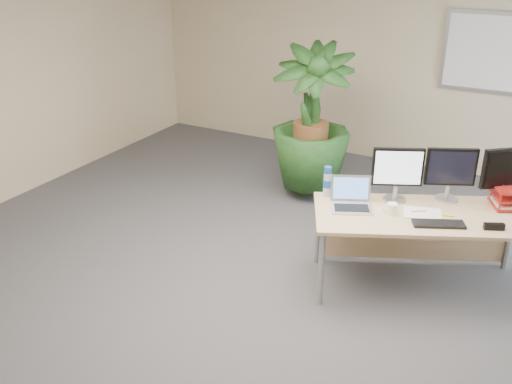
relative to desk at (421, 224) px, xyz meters
The scene contains 16 objects.
floor 1.71m from the desk, 131.61° to the right, with size 8.00×8.00×0.00m, color #414146.
back_wall 3.09m from the desk, 111.04° to the left, with size 7.00×0.04×2.70m, color #C2B089.
whiteboard 2.93m from the desk, 87.37° to the left, with size 1.30×0.04×0.95m.
desk is the anchor object (origin of this frame).
floor_plant 1.97m from the desk, 142.29° to the left, with size 0.84×0.84×1.50m, color #173814.
monitor_left 0.50m from the desk, behind, with size 0.41×0.22×0.48m.
monitor_right 0.52m from the desk, 63.06° to the left, with size 0.40×0.21×0.47m.
monitor_dark 0.83m from the desk, 36.85° to the left, with size 0.38×0.32×0.50m.
laptop 0.64m from the desk, 155.60° to the right, with size 0.43×0.41×0.24m.
keyboard 0.34m from the desk, 53.49° to the right, with size 0.41×0.14×0.02m, color black.
coffee_mug 0.36m from the desk, 132.04° to the right, with size 0.12×0.08×0.10m.
spiral_notebook 0.19m from the desk, 77.94° to the right, with size 0.30×0.23×0.01m, color white.
orange_pen 0.19m from the desk, 97.52° to the right, with size 0.01×0.01×0.13m, color orange.
yellow_highlighter 0.27m from the desk, 14.18° to the right, with size 0.01×0.01×0.11m, color yellow.
water_bottle 0.87m from the desk, 169.68° to the right, with size 0.07×0.07×0.28m.
stapler 0.62m from the desk, 11.29° to the right, with size 0.16×0.04×0.05m, color black.
Camera 1 is at (1.89, -3.28, 2.82)m, focal length 40.00 mm.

